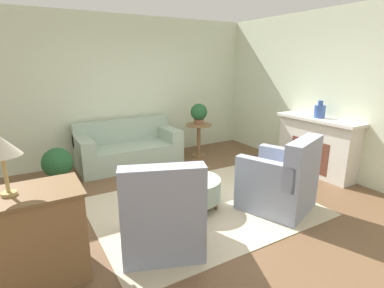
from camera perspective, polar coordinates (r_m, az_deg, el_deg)
The scene contains 15 objects.
ground_plane at distance 4.22m, azimuth 2.08°, elevation -11.90°, with size 16.00×16.00×0.00m, color brown.
wall_back at distance 6.26m, azimuth -11.66°, elevation 10.23°, with size 9.38×0.12×2.80m.
wall_right at distance 5.68m, azimuth 25.87°, elevation 8.51°, with size 0.12×9.22×2.80m.
rug at distance 4.21m, azimuth 2.08°, elevation -11.84°, with size 2.88×2.23×0.01m.
couch at distance 5.88m, azimuth -12.00°, elevation -0.95°, with size 1.90×0.88×0.84m.
armchair_left at distance 3.23m, azimuth -5.75°, elevation -13.38°, with size 1.05×1.07×1.01m.
armchair_right at distance 4.18m, azimuth 16.63°, elevation -7.02°, with size 1.05×1.07×1.01m.
ottoman_table at distance 4.10m, azimuth 0.32°, elevation -8.52°, with size 0.74×0.74×0.40m.
side_table at distance 6.22m, azimuth 1.28°, elevation 1.81°, with size 0.53×0.53×0.69m.
fireplace at distance 5.69m, azimuth 22.62°, elevation -0.08°, with size 0.44×1.50×1.01m.
dresser at distance 3.11m, azimuth -30.34°, elevation -15.46°, with size 1.13×0.59×0.87m.
vase_mantel_near at distance 5.56m, azimuth 23.15°, elevation 5.81°, with size 0.18×0.18×0.29m.
potted_plant_on_side_table at distance 6.13m, azimuth 1.31°, elevation 5.94°, with size 0.34×0.34×0.42m.
potted_plant_floor at distance 5.19m, azimuth -24.22°, elevation -3.56°, with size 0.47×0.47×0.63m.
table_lamp at distance 2.81m, azimuth -32.62°, elevation -0.60°, with size 0.30×0.30×0.51m.
Camera 1 is at (-2.03, -3.15, 1.94)m, focal length 28.00 mm.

